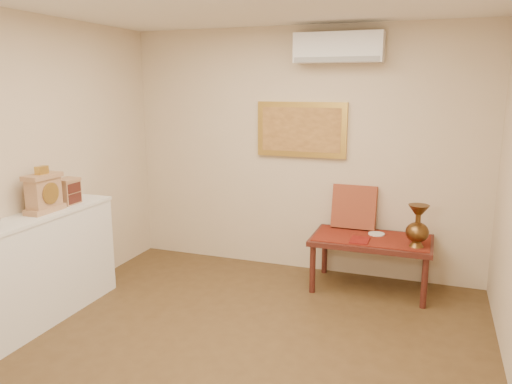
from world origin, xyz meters
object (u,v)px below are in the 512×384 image
at_px(low_table, 371,244).
at_px(wooden_chest, 68,191).
at_px(mantel_clock, 44,193).
at_px(display_ledge, 25,275).
at_px(brass_urn_tall, 418,221).

bearing_deg(low_table, wooden_chest, -154.43).
relative_size(mantel_clock, low_table, 0.34).
distance_m(display_ledge, wooden_chest, 0.86).
height_order(mantel_clock, low_table, mantel_clock).
bearing_deg(wooden_chest, low_table, 25.57).
height_order(brass_urn_tall, display_ledge, brass_urn_tall).
xyz_separation_m(display_ledge, low_table, (2.67, 1.88, -0.01)).
height_order(display_ledge, wooden_chest, wooden_chest).
bearing_deg(brass_urn_tall, wooden_chest, -160.06).
height_order(wooden_chest, low_table, wooden_chest).
bearing_deg(display_ledge, low_table, 35.10).
bearing_deg(low_table, mantel_clock, -148.99).
bearing_deg(brass_urn_tall, display_ledge, -150.94).
relative_size(brass_urn_tall, display_ledge, 0.25).
height_order(mantel_clock, wooden_chest, mantel_clock).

